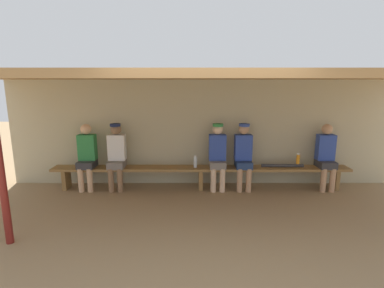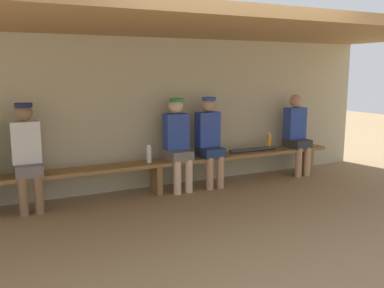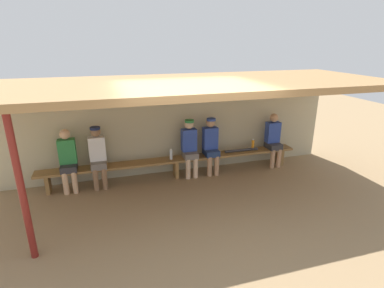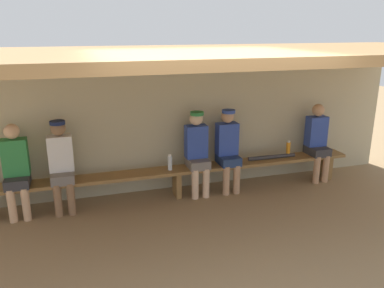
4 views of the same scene
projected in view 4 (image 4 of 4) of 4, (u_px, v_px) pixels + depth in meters
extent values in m
plane|color=#937754|center=(209.00, 246.00, 4.79)|extent=(24.00, 24.00, 0.00)
cube|color=#B7AD8C|center=(169.00, 123.00, 6.30)|extent=(8.00, 0.20, 2.20)
cube|color=#9E7547|center=(193.00, 55.00, 4.77)|extent=(8.00, 2.80, 0.12)
cube|color=olive|center=(177.00, 170.00, 6.08)|extent=(6.00, 0.36, 0.05)
cube|color=olive|center=(177.00, 184.00, 6.15)|extent=(0.08, 0.29, 0.41)
cube|color=olive|center=(326.00, 166.00, 6.91)|extent=(0.08, 0.29, 0.41)
cube|color=slate|center=(63.00, 177.00, 5.56)|extent=(0.32, 0.40, 0.14)
cylinder|color=#8C6647|center=(58.00, 200.00, 5.48)|extent=(0.11, 0.11, 0.48)
cylinder|color=#8C6647|center=(71.00, 199.00, 5.53)|extent=(0.11, 0.11, 0.48)
cube|color=white|center=(61.00, 153.00, 5.54)|extent=(0.34, 0.20, 0.52)
sphere|color=#8C6647|center=(58.00, 128.00, 5.43)|extent=(0.21, 0.21, 0.21)
cylinder|color=#19234C|center=(57.00, 123.00, 5.37)|extent=(0.21, 0.21, 0.05)
cube|color=#333338|center=(317.00, 151.00, 6.74)|extent=(0.32, 0.40, 0.14)
cylinder|color=tan|center=(317.00, 170.00, 6.65)|extent=(0.11, 0.11, 0.48)
cylinder|color=tan|center=(326.00, 169.00, 6.70)|extent=(0.11, 0.11, 0.48)
cube|color=#2D47A5|center=(316.00, 131.00, 6.72)|extent=(0.34, 0.20, 0.52)
sphere|color=tan|center=(318.00, 110.00, 6.61)|extent=(0.21, 0.21, 0.21)
cube|color=navy|center=(228.00, 160.00, 6.27)|extent=(0.32, 0.40, 0.14)
cylinder|color=tan|center=(226.00, 180.00, 6.19)|extent=(0.11, 0.11, 0.48)
cylinder|color=tan|center=(237.00, 179.00, 6.24)|extent=(0.11, 0.11, 0.48)
cube|color=#2D47A5|center=(227.00, 139.00, 6.25)|extent=(0.34, 0.20, 0.52)
sphere|color=tan|center=(228.00, 116.00, 6.14)|extent=(0.21, 0.21, 0.21)
cylinder|color=#2D47A5|center=(229.00, 111.00, 6.08)|extent=(0.21, 0.21, 0.05)
cube|color=slate|center=(198.00, 163.00, 6.13)|extent=(0.32, 0.40, 0.14)
cylinder|color=beige|center=(195.00, 184.00, 6.04)|extent=(0.11, 0.11, 0.48)
cylinder|color=beige|center=(206.00, 183.00, 6.09)|extent=(0.11, 0.11, 0.48)
cube|color=#2D47A5|center=(196.00, 141.00, 6.11)|extent=(0.34, 0.20, 0.52)
sphere|color=beige|center=(196.00, 119.00, 6.00)|extent=(0.21, 0.21, 0.21)
cylinder|color=#2D8442|center=(197.00, 113.00, 5.94)|extent=(0.21, 0.21, 0.05)
cube|color=#333338|center=(18.00, 181.00, 5.40)|extent=(0.32, 0.40, 0.14)
cylinder|color=#DBAD84|center=(12.00, 206.00, 5.31)|extent=(0.11, 0.11, 0.48)
cylinder|color=#DBAD84|center=(26.00, 204.00, 5.36)|extent=(0.11, 0.11, 0.48)
cube|color=#2D8442|center=(15.00, 157.00, 5.37)|extent=(0.34, 0.20, 0.52)
sphere|color=#DBAD84|center=(12.00, 131.00, 5.27)|extent=(0.21, 0.21, 0.21)
cylinder|color=silver|center=(170.00, 163.00, 6.00)|extent=(0.07, 0.07, 0.22)
cylinder|color=white|center=(170.00, 156.00, 5.96)|extent=(0.05, 0.05, 0.02)
cylinder|color=orange|center=(288.00, 149.00, 6.60)|extent=(0.07, 0.07, 0.26)
cylinder|color=white|center=(289.00, 142.00, 6.56)|extent=(0.05, 0.05, 0.02)
cylinder|color=#333338|center=(272.00, 157.00, 6.53)|extent=(0.85, 0.08, 0.07)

